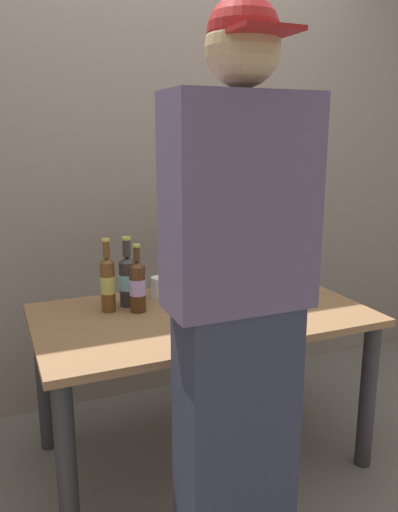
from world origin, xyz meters
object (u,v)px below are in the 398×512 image
beer_bottle_brown (138,285)px  coffee_mug (161,288)px  person_figure (238,317)px  laptop (230,292)px  beer_bottle_dark (128,279)px  beer_bottle_green (108,283)px

beer_bottle_brown → coffee_mug: beer_bottle_brown is taller
person_figure → coffee_mug: (0.06, 0.91, -0.17)m
laptop → person_figure: bearing=-114.8°
beer_bottle_dark → person_figure: bearing=-82.9°
laptop → person_figure: person_figure is taller
laptop → beer_bottle_green: size_ratio=1.09×
laptop → beer_bottle_green: bearing=172.0°
laptop → coffee_mug: (-0.28, 0.16, 0.01)m
laptop → beer_bottle_brown: size_ratio=1.18×
person_figure → laptop: bearing=65.2°
beer_bottle_dark → beer_bottle_brown: bearing=-78.7°
coffee_mug → beer_bottle_brown: bearing=-137.4°
beer_bottle_brown → beer_bottle_green: 0.13m
person_figure → coffee_mug: bearing=86.2°
beer_bottle_brown → coffee_mug: size_ratio=2.47×
coffee_mug → laptop: bearing=-29.9°
laptop → beer_bottle_green: 0.56m
beer_bottle_green → coffee_mug: beer_bottle_green is taller
beer_bottle_dark → beer_bottle_green: beer_bottle_green is taller
person_figure → beer_bottle_green: bearing=104.2°
person_figure → coffee_mug: person_figure is taller
coffee_mug → beer_bottle_dark: bearing=-165.3°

